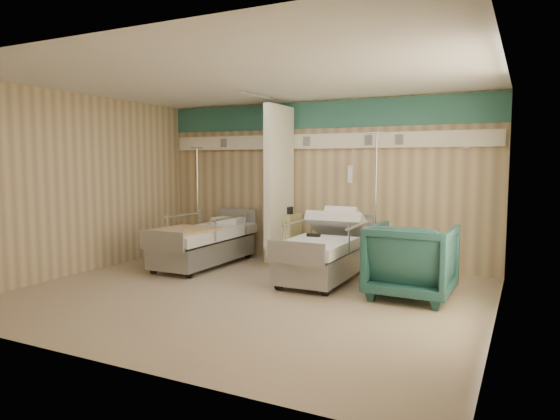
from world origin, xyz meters
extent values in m
cube|color=gray|center=(0.00, 0.00, 0.00)|extent=(6.00, 5.00, 0.00)
cube|color=tan|center=(0.00, 2.50, 1.40)|extent=(6.00, 0.04, 2.80)
cube|color=tan|center=(0.00, -2.50, 1.40)|extent=(6.00, 0.04, 2.80)
cube|color=tan|center=(-3.00, 0.00, 1.40)|extent=(0.04, 5.00, 2.80)
cube|color=tan|center=(3.00, 0.00, 1.40)|extent=(0.04, 5.00, 2.80)
cube|color=silver|center=(0.00, 0.00, 2.80)|extent=(6.00, 5.00, 0.04)
cube|color=#2E6B60|center=(0.00, 2.48, 2.55)|extent=(6.00, 0.04, 0.45)
cube|color=white|center=(0.00, 2.45, 2.10)|extent=(5.88, 0.08, 0.25)
cylinder|color=silver|center=(-0.50, 1.60, 2.76)|extent=(0.03, 1.80, 0.03)
cube|color=#EDE7CF|center=(-0.50, 1.95, 1.51)|extent=(0.12, 0.90, 2.35)
cube|color=#CAC97E|center=(-0.55, 2.20, 0.42)|extent=(0.50, 0.48, 0.85)
imported|color=#1B4542|center=(1.96, 0.83, 0.48)|extent=(1.06, 1.09, 0.96)
cube|color=white|center=(1.96, 0.85, 1.00)|extent=(0.60, 0.54, 0.07)
cylinder|color=silver|center=(1.10, 2.17, 0.02)|extent=(0.40, 0.40, 0.03)
cylinder|color=silver|center=(1.10, 2.17, 1.10)|extent=(0.04, 0.04, 2.21)
cylinder|color=silver|center=(1.10, 2.17, 2.21)|extent=(0.26, 0.03, 0.03)
cylinder|color=silver|center=(-2.30, 2.10, 0.02)|extent=(0.36, 0.36, 0.03)
cylinder|color=silver|center=(-2.30, 2.10, 1.00)|extent=(0.03, 0.03, 2.01)
cylinder|color=silver|center=(-2.30, 2.10, 2.01)|extent=(0.24, 0.03, 0.03)
cube|color=black|center=(0.41, 1.28, 0.65)|extent=(0.21, 0.12, 0.04)
cube|color=tan|center=(-1.69, 0.84, 0.65)|extent=(0.90, 1.12, 0.04)
cube|color=black|center=(-0.48, 2.18, 0.91)|extent=(0.26, 0.21, 0.12)
cylinder|color=white|center=(-0.74, 2.31, 0.91)|extent=(0.10, 0.10, 0.12)
camera|label=1|loc=(3.27, -5.57, 1.75)|focal=32.00mm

